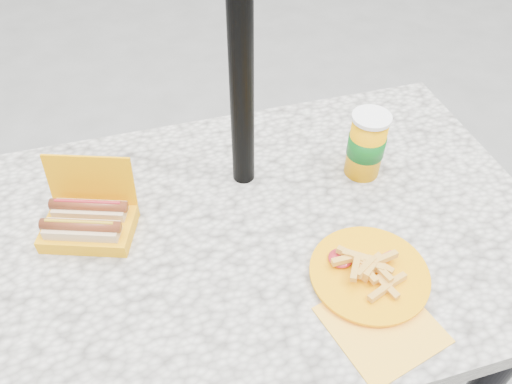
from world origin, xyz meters
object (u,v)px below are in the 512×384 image
object	(u,v)px
umbrella_pole	(240,38)
fries_plate	(369,276)
hotdog_box	(88,221)
soda_cup	(366,145)

from	to	relation	value
umbrella_pole	fries_plate	bearing A→B (deg)	-65.99
umbrella_pole	fries_plate	xyz separation A→B (m)	(0.15, -0.35, -0.34)
hotdog_box	fries_plate	bearing A→B (deg)	-9.05
fries_plate	soda_cup	bearing A→B (deg)	68.12
fries_plate	umbrella_pole	bearing A→B (deg)	114.01
umbrella_pole	fries_plate	distance (m)	0.51
umbrella_pole	soda_cup	world-z (taller)	umbrella_pole
hotdog_box	umbrella_pole	bearing A→B (deg)	31.38
umbrella_pole	hotdog_box	size ratio (longest dim) A/B	10.16
fries_plate	soda_cup	size ratio (longest dim) A/B	2.02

